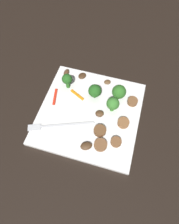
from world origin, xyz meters
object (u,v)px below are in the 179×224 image
broccoli_floret_0 (119,92)px  mushroom_2 (100,113)px  mushroom_3 (107,82)px  pepper_strip_2 (77,95)px  mushroom_0 (86,146)px  sausage_slice_1 (101,145)px  sausage_slice_2 (123,123)px  pepper_strip_1 (55,97)px  fork (56,126)px  sausage_slice_0 (100,131)px  mushroom_4 (66,73)px  mushroom_1 (82,76)px  sausage_slice_3 (132,102)px  broccoli_floret_1 (95,91)px  broccoli_floret_2 (113,104)px  sausage_slice_4 (116,142)px  plate (89,113)px  broccoli_floret_3 (67,80)px

broccoli_floret_0 → mushroom_2: size_ratio=2.17×
mushroom_3 → pepper_strip_2: size_ratio=0.42×
broccoli_floret_0 → mushroom_0: broccoli_floret_0 is taller
sausage_slice_1 → sausage_slice_2: bearing=-119.3°
sausage_slice_2 → sausage_slice_1: bearing=60.7°
pepper_strip_1 → fork: bearing=112.6°
sausage_slice_0 → mushroom_4: bearing=-47.1°
mushroom_1 → mushroom_2: bearing=127.1°
fork → sausage_slice_3: (-0.19, -0.13, 0.01)m
broccoli_floret_1 → sausage_slice_0: broccoli_floret_1 is taller
sausage_slice_1 → sausage_slice_2: size_ratio=1.09×
sausage_slice_3 → pepper_strip_2: size_ratio=0.58×
broccoli_floret_1 → broccoli_floret_2: bearing=153.0°
sausage_slice_4 → mushroom_2: (0.06, -0.07, 0.00)m
broccoli_floret_0 → sausage_slice_4: bearing=100.3°
broccoli_floret_1 → broccoli_floret_2: 0.07m
mushroom_2 → pepper_strip_2: mushroom_2 is taller
sausage_slice_4 → pepper_strip_2: sausage_slice_4 is taller
sausage_slice_4 → pepper_strip_2: (0.14, -0.11, -0.00)m
plate → pepper_strip_1: (0.11, -0.02, 0.01)m
fork → mushroom_3: size_ratio=8.27×
sausage_slice_2 → sausage_slice_4: 0.06m
sausage_slice_0 → mushroom_3: sausage_slice_0 is taller
mushroom_1 → mushroom_4: (0.05, 0.00, 0.00)m
plate → sausage_slice_2: (-0.10, 0.01, 0.01)m
broccoli_floret_3 → mushroom_3: bearing=-157.3°
broccoli_floret_3 → mushroom_2: broccoli_floret_3 is taller
mushroom_0 → broccoli_floret_0: bearing=-105.2°
broccoli_floret_3 → sausage_slice_1: (-0.14, 0.15, -0.03)m
fork → sausage_slice_3: bearing=-166.1°
mushroom_3 → pepper_strip_2: bearing=42.8°
mushroom_2 → broccoli_floret_0: bearing=-119.0°
sausage_slice_3 → mushroom_1: sausage_slice_3 is taller
mushroom_2 → mushroom_4: bearing=-39.1°
broccoli_floret_3 → sausage_slice_4: bearing=142.7°
sausage_slice_4 → mushroom_0: size_ratio=0.93×
plate → broccoli_floret_3: bearing=-37.7°
fork → mushroom_2: bearing=-168.0°
sausage_slice_4 → mushroom_2: 0.09m
broccoli_floret_0 → broccoli_floret_1: size_ratio=1.07×
fork → broccoli_floret_3: bearing=-106.3°
broccoli_floret_1 → pepper_strip_2: broccoli_floret_1 is taller
mushroom_0 → mushroom_1: mushroom_0 is taller
broccoli_floret_0 → mushroom_3: broccoli_floret_0 is taller
plate → mushroom_2: mushroom_2 is taller
broccoli_floret_3 → sausage_slice_3: 0.20m
sausage_slice_2 → sausage_slice_4: sausage_slice_2 is taller
broccoli_floret_0 → mushroom_0: size_ratio=1.71×
mushroom_1 → mushroom_3: bearing=178.5°
broccoli_floret_1 → sausage_slice_2: broccoli_floret_1 is taller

